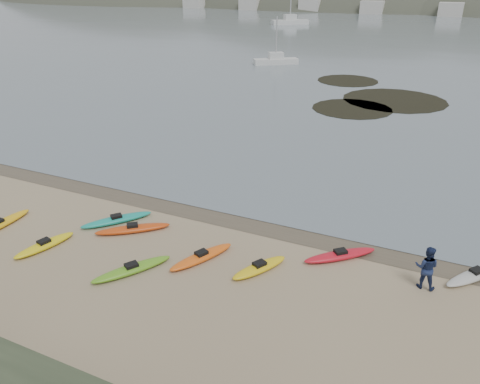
% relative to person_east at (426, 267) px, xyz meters
% --- Properties ---
extents(ground, '(600.00, 600.00, 0.00)m').
position_rel_person_east_xyz_m(ground, '(-9.68, 2.43, -0.97)').
color(ground, tan).
rests_on(ground, ground).
extents(wet_sand, '(60.00, 60.00, 0.00)m').
position_rel_person_east_xyz_m(wet_sand, '(-9.68, 2.13, -0.97)').
color(wet_sand, brown).
rests_on(wet_sand, ground).
extents(kayaks, '(24.38, 9.36, 0.34)m').
position_rel_person_east_xyz_m(kayaks, '(-10.87, -1.83, -0.80)').
color(kayaks, orange).
rests_on(kayaks, ground).
extents(person_east, '(0.96, 0.76, 1.95)m').
position_rel_person_east_xyz_m(person_east, '(0.00, 0.00, 0.00)').
color(person_east, navy).
rests_on(person_east, ground).
extents(kelp_mats, '(15.70, 20.50, 0.04)m').
position_rel_person_east_xyz_m(kelp_mats, '(-8.32, 33.01, -0.95)').
color(kelp_mats, black).
rests_on(kelp_mats, water).
extents(moored_boats, '(85.90, 87.19, 1.32)m').
position_rel_person_east_xyz_m(moored_boats, '(-5.99, 89.22, -0.40)').
color(moored_boats, silver).
rests_on(moored_boats, ground).
extents(far_town, '(199.00, 5.00, 4.00)m').
position_rel_person_east_xyz_m(far_town, '(-3.68, 147.43, 1.03)').
color(far_town, beige).
rests_on(far_town, ground).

